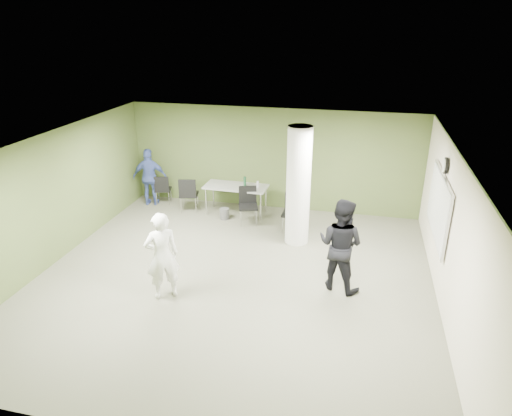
% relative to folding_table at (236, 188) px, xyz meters
% --- Properties ---
extents(floor, '(8.00, 8.00, 0.00)m').
position_rel_folding_table_xyz_m(floor, '(0.85, -3.30, -0.75)').
color(floor, '#5B5A48').
rests_on(floor, ground).
extents(ceiling, '(8.00, 8.00, 0.00)m').
position_rel_folding_table_xyz_m(ceiling, '(0.85, -3.30, 2.05)').
color(ceiling, white).
rests_on(ceiling, wall_back).
extents(wall_back, '(8.00, 2.80, 0.02)m').
position_rel_folding_table_xyz_m(wall_back, '(0.85, 0.70, 0.65)').
color(wall_back, '#4E602D').
rests_on(wall_back, floor).
extents(wall_left, '(0.02, 8.00, 2.80)m').
position_rel_folding_table_xyz_m(wall_left, '(-3.15, -3.30, 0.65)').
color(wall_left, '#4E602D').
rests_on(wall_left, floor).
extents(wall_right_cream, '(0.02, 8.00, 2.80)m').
position_rel_folding_table_xyz_m(wall_right_cream, '(4.85, -3.30, 0.65)').
color(wall_right_cream, beige).
rests_on(wall_right_cream, floor).
extents(column, '(0.56, 0.56, 2.80)m').
position_rel_folding_table_xyz_m(column, '(1.85, -1.30, 0.65)').
color(column, silver).
rests_on(column, floor).
extents(whiteboard, '(0.05, 2.30, 1.30)m').
position_rel_folding_table_xyz_m(whiteboard, '(4.77, -2.10, 0.75)').
color(whiteboard, silver).
rests_on(whiteboard, wall_right_cream).
extents(wall_clock, '(0.06, 0.32, 0.32)m').
position_rel_folding_table_xyz_m(wall_clock, '(4.77, -2.10, 1.60)').
color(wall_clock, black).
rests_on(wall_clock, wall_right_cream).
extents(folding_table, '(1.71, 0.78, 1.05)m').
position_rel_folding_table_xyz_m(folding_table, '(0.00, 0.00, 0.00)').
color(folding_table, gray).
rests_on(folding_table, floor).
extents(wastebasket, '(0.25, 0.25, 0.29)m').
position_rel_folding_table_xyz_m(wastebasket, '(-0.22, -0.42, -0.61)').
color(wastebasket, '#4C4C4C').
rests_on(wastebasket, floor).
extents(chair_back_left, '(0.52, 0.52, 0.86)m').
position_rel_folding_table_xyz_m(chair_back_left, '(-2.24, 0.19, -0.25)').
color(chair_back_left, black).
rests_on(chair_back_left, floor).
extents(chair_back_right, '(0.58, 0.58, 0.98)m').
position_rel_folding_table_xyz_m(chair_back_right, '(-1.31, -0.18, -0.18)').
color(chair_back_right, black).
rests_on(chair_back_right, floor).
extents(chair_table_left, '(0.60, 0.60, 0.96)m').
position_rel_folding_table_xyz_m(chair_table_left, '(0.44, -0.48, -0.19)').
color(chair_table_left, black).
rests_on(chair_table_left, floor).
extents(chair_table_right, '(0.48, 0.48, 0.95)m').
position_rel_folding_table_xyz_m(chair_table_right, '(1.64, -0.66, -0.20)').
color(chair_table_right, black).
rests_on(chair_table_right, floor).
extents(woman_white, '(0.76, 0.71, 1.74)m').
position_rel_folding_table_xyz_m(woman_white, '(-0.26, -4.20, 0.12)').
color(woman_white, white).
rests_on(woman_white, floor).
extents(man_black, '(1.11, 0.99, 1.87)m').
position_rel_folding_table_xyz_m(man_black, '(2.95, -3.12, 0.19)').
color(man_black, black).
rests_on(man_black, floor).
extents(man_blue, '(1.01, 0.57, 1.63)m').
position_rel_folding_table_xyz_m(man_blue, '(-2.55, 0.10, 0.07)').
color(man_blue, '#3B4D94').
rests_on(man_blue, floor).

